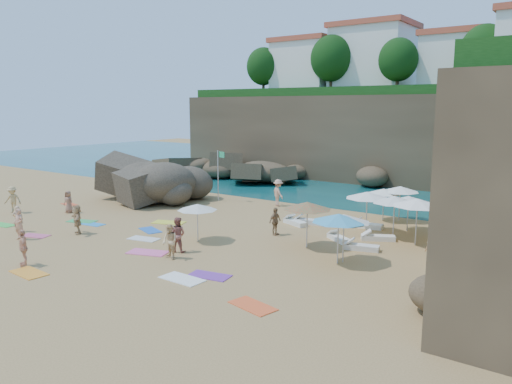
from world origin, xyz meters
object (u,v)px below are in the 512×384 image
Objects in this scene: parasol_0 at (384,191)px; person_stand_0 at (19,224)px; flag_pole at (219,169)px; person_stand_2 at (278,193)px; person_stand_6 at (18,219)px; person_stand_3 at (275,221)px; person_stand_5 at (150,188)px; person_stand_1 at (177,234)px; person_stand_4 at (433,247)px; lounger_0 at (309,222)px; rock_outcrop at (149,201)px; parasol_2 at (409,199)px; parasol_1 at (400,189)px.

parasol_0 reaches higher than person_stand_0.
flag_pole is 2.29× the size of person_stand_0.
person_stand_2 reaches higher than person_stand_6.
person_stand_3 is 14.59m from person_stand_5.
person_stand_1 is (8.47, 3.25, 0.03)m from person_stand_0.
person_stand_4 is at bearing -176.26° from person_stand_2.
lounger_0 is 16.78m from person_stand_6.
person_stand_1 reaches higher than person_stand_4.
flag_pole is 9.72m from lounger_0.
lounger_0 is 3.44m from person_stand_3.
person_stand_1 is at bearing -36.81° from rock_outcrop.
parasol_2 reaches higher than person_stand_3.
parasol_1 is 18.79m from person_stand_5.
parasol_1 is at bearing 34.32° from parasol_0.
parasol_1 reaches higher than person_stand_3.
person_stand_0 is 1.11× the size of person_stand_6.
flag_pole is (4.40, 3.01, 2.44)m from rock_outcrop.
person_stand_5 is (-5.21, -2.07, -1.62)m from flag_pole.
person_stand_1 is at bearing 132.98° from person_stand_6.
person_stand_5 is at bearing -169.03° from parasol_1.
person_stand_0 is 13.69m from person_stand_3.
person_stand_1 is 5.84m from person_stand_3.
flag_pole reaches higher than rock_outcrop.
person_stand_4 is (17.42, -5.99, -1.68)m from flag_pole.
rock_outcrop is 3.22× the size of parasol_1.
person_stand_5 is at bearing -159.45° from person_stand_4.
person_stand_5 is (-9.79, -3.06, -0.14)m from person_stand_2.
parasol_0 is at bearing 162.78° from person_stand_6.
person_stand_2 is at bearing 131.25° from lounger_0.
person_stand_5 is (-22.63, 3.92, 0.05)m from person_stand_4.
parasol_2 is 1.43× the size of person_stand_6.
rock_outcrop is 4.93× the size of person_stand_6.
person_stand_0 is 1.02× the size of person_stand_5.
parasol_2 is at bearing -38.87° from parasol_0.
person_stand_6 is (-12.24, -7.84, -0.02)m from person_stand_3.
flag_pole is 2.34× the size of person_stand_5.
person_stand_2 reaches higher than person_stand_5.
parasol_1 is 8.68m from person_stand_4.
parasol_0 is 1.42× the size of person_stand_6.
flag_pole is 10.79m from person_stand_3.
person_stand_2 is (6.28, 15.62, 0.12)m from person_stand_0.
person_stand_0 reaches higher than person_stand_3.
person_stand_6 is (-7.95, -14.75, -0.21)m from person_stand_2.
person_stand_5 is (-3.51, 12.56, -0.02)m from person_stand_0.
parasol_0 is at bearing 4.35° from flag_pole.
person_stand_1 is 10.42m from person_stand_6.
flag_pole is at bearing 153.74° from lounger_0.
rock_outcrop is at bearing -173.22° from parasol_2.
lounger_0 is (13.50, 0.47, 0.14)m from rock_outcrop.
person_stand_0 is at bearing -125.31° from person_stand_4.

